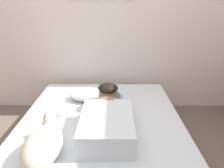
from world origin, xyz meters
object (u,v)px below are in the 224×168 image
object	(u,v)px
pillow	(93,95)
cell_phone	(54,153)
person_lying	(107,116)
coffee_cup	(116,96)
dog	(44,143)
bed	(101,138)

from	to	relation	value
pillow	cell_phone	xyz separation A→B (m)	(-0.20, -0.96, -0.05)
person_lying	coffee_cup	world-z (taller)	person_lying
person_lying	coffee_cup	xyz separation A→B (m)	(0.08, 0.58, -0.07)
pillow	dog	xyz separation A→B (m)	(-0.26, -0.97, 0.05)
person_lying	pillow	bearing A→B (deg)	106.94
pillow	person_lying	world-z (taller)	person_lying
pillow	person_lying	bearing A→B (deg)	-73.06
coffee_cup	cell_phone	xyz separation A→B (m)	(-0.46, -0.96, -0.03)
person_lying	cell_phone	distance (m)	0.55
pillow	cell_phone	size ratio (longest dim) A/B	3.71
bed	cell_phone	world-z (taller)	cell_phone
bed	cell_phone	distance (m)	0.61
pillow	dog	bearing A→B (deg)	-104.93
cell_phone	pillow	bearing A→B (deg)	78.07
bed	dog	world-z (taller)	dog
pillow	cell_phone	distance (m)	0.98
person_lying	cell_phone	bearing A→B (deg)	-134.88
coffee_cup	cell_phone	size ratio (longest dim) A/B	0.89
dog	person_lying	bearing A→B (deg)	42.00
person_lying	dog	size ratio (longest dim) A/B	1.60
cell_phone	bed	bearing A→B (deg)	56.62
coffee_cup	cell_phone	bearing A→B (deg)	-115.51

